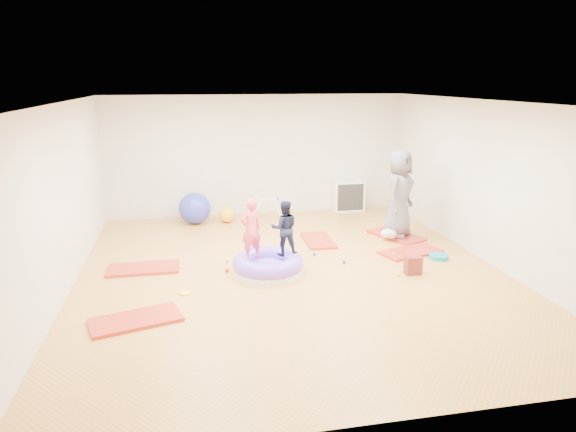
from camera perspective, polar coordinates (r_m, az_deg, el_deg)
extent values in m
cube|color=gold|center=(8.68, 0.39, -6.26)|extent=(7.00, 8.00, 0.01)
cube|color=beige|center=(8.09, 0.42, 12.55)|extent=(7.00, 8.00, 0.01)
cube|color=beige|center=(12.16, -3.43, 6.73)|extent=(7.00, 0.01, 2.80)
cube|color=beige|center=(4.59, 10.62, -7.65)|extent=(7.00, 0.01, 2.80)
cube|color=beige|center=(8.32, -23.93, 1.58)|extent=(0.01, 8.00, 2.80)
cube|color=beige|center=(9.60, 21.37, 3.49)|extent=(0.01, 8.00, 2.80)
cube|color=red|center=(7.30, -16.57, -11.00)|extent=(1.30, 0.89, 0.05)
cube|color=red|center=(9.11, -15.77, -5.63)|extent=(1.19, 0.60, 0.05)
cube|color=red|center=(10.28, 3.38, -2.71)|extent=(0.57, 1.08, 0.04)
cube|color=red|center=(9.85, 13.44, -3.90)|extent=(1.25, 0.86, 0.05)
cube|color=red|center=(10.79, 11.89, -2.14)|extent=(1.03, 1.30, 0.05)
cylinder|color=silver|center=(8.59, -2.24, -6.04)|extent=(1.15, 1.15, 0.13)
torus|color=#744EF2|center=(8.55, -2.25, -5.29)|extent=(1.18, 1.18, 0.31)
ellipsoid|color=#744EF2|center=(8.57, -2.24, -5.75)|extent=(0.63, 0.63, 0.28)
imported|color=#F14665|center=(8.28, -4.15, -1.14)|extent=(0.44, 0.37, 1.02)
imported|color=black|center=(8.47, -0.41, -1.04)|extent=(0.48, 0.39, 0.93)
imported|color=slate|center=(10.52, 12.24, 2.46)|extent=(1.00, 1.00, 1.75)
ellipsoid|color=#C5E4F6|center=(10.48, 11.19, -1.91)|extent=(0.35, 0.22, 0.20)
sphere|color=tan|center=(10.33, 11.53, -2.03)|extent=(0.16, 0.16, 0.16)
sphere|color=yellow|center=(9.61, 11.60, -4.22)|extent=(0.06, 0.06, 0.06)
sphere|color=yellow|center=(8.70, 12.15, -6.31)|extent=(0.06, 0.06, 0.06)
sphere|color=#F11100|center=(8.72, -6.79, -6.02)|extent=(0.06, 0.06, 0.06)
sphere|color=yellow|center=(8.72, -3.45, -5.96)|extent=(0.06, 0.06, 0.06)
sphere|color=yellow|center=(10.81, 8.60, -1.90)|extent=(0.06, 0.06, 0.06)
sphere|color=#2C36BA|center=(9.11, 6.25, -5.08)|extent=(0.06, 0.06, 0.06)
sphere|color=yellow|center=(9.18, -6.82, -4.95)|extent=(0.06, 0.06, 0.06)
sphere|color=#2C36BA|center=(9.46, 2.93, -4.23)|extent=(0.06, 0.06, 0.06)
sphere|color=#2C36BA|center=(11.62, -10.32, 0.86)|extent=(0.71, 0.71, 0.71)
sphere|color=#FFAE17|center=(11.65, -6.81, 0.17)|extent=(0.37, 0.37, 0.37)
cylinder|color=white|center=(11.39, -3.46, 0.41)|extent=(0.20, 0.20, 0.53)
cylinder|color=white|center=(11.82, -3.76, 0.95)|extent=(0.20, 0.20, 0.53)
cylinder|color=white|center=(11.46, -1.03, 0.53)|extent=(0.20, 0.20, 0.53)
cylinder|color=white|center=(11.89, -1.42, 1.07)|extent=(0.20, 0.20, 0.53)
cylinder|color=white|center=(11.58, -2.43, 1.85)|extent=(0.51, 0.03, 0.03)
sphere|color=#F11100|center=(11.55, -3.68, 1.79)|extent=(0.06, 0.06, 0.06)
sphere|color=#2C36BA|center=(11.62, -1.18, 1.91)|extent=(0.06, 0.06, 0.06)
cube|color=white|center=(12.64, 6.70, 2.25)|extent=(0.75, 0.36, 0.75)
cube|color=#282828|center=(12.47, 6.95, 2.07)|extent=(0.65, 0.02, 0.65)
cube|color=white|center=(12.59, 6.78, 2.19)|extent=(0.02, 0.26, 0.66)
cube|color=white|center=(12.59, 6.78, 2.19)|extent=(0.66, 0.26, 0.02)
cylinder|color=#0D80A7|center=(9.68, 16.39, -4.36)|extent=(0.35, 0.35, 0.08)
cube|color=#A5271B|center=(8.78, 13.74, -5.36)|extent=(0.27, 0.17, 0.31)
cylinder|color=yellow|center=(7.99, -11.37, -8.39)|extent=(0.19, 0.19, 0.03)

